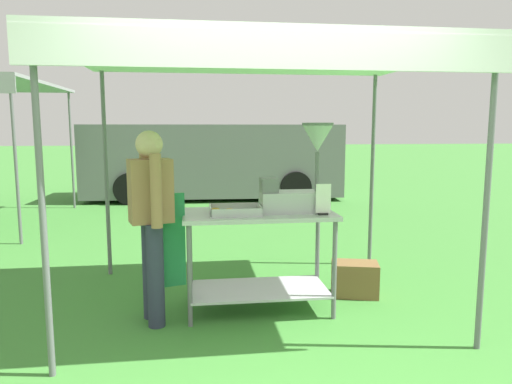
{
  "coord_description": "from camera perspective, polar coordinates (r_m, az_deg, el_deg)",
  "views": [
    {
      "loc": [
        -0.52,
        -2.69,
        1.64
      ],
      "look_at": [
        0.04,
        1.55,
        1.05
      ],
      "focal_mm": 33.09,
      "sensor_mm": 36.0,
      "label": 1
    }
  ],
  "objects": [
    {
      "name": "menu_sign",
      "position": [
        4.04,
        8.14,
        -1.15
      ],
      "size": [
        0.13,
        0.05,
        0.26
      ],
      "color": "black",
      "rests_on": "donut_cart"
    },
    {
      "name": "supply_crate",
      "position": [
        4.78,
        11.84,
        -10.25
      ],
      "size": [
        0.5,
        0.38,
        0.33
      ],
      "color": "brown",
      "rests_on": "ground"
    },
    {
      "name": "stall_canopy",
      "position": [
        4.21,
        0.19,
        15.56
      ],
      "size": [
        3.23,
        2.4,
        2.28
      ],
      "color": "slate",
      "rests_on": "ground"
    },
    {
      "name": "donut_cart",
      "position": [
        4.2,
        0.35,
        -5.97
      ],
      "size": [
        1.32,
        0.66,
        0.9
      ],
      "color": "#B7B7BC",
      "rests_on": "ground"
    },
    {
      "name": "donut_tray",
      "position": [
        4.05,
        -2.51,
        -2.39
      ],
      "size": [
        0.44,
        0.33,
        0.07
      ],
      "color": "#B7B7BC",
      "rests_on": "donut_cart"
    },
    {
      "name": "van_grey",
      "position": [
        11.07,
        -5.05,
        3.9
      ],
      "size": [
        5.81,
        2.28,
        1.69
      ],
      "color": "slate",
      "rests_on": "ground"
    },
    {
      "name": "vendor",
      "position": [
        3.98,
        -12.45,
        -2.95
      ],
      "size": [
        0.47,
        0.53,
        1.61
      ],
      "color": "#2D3347",
      "rests_on": "ground"
    },
    {
      "name": "donut_fryer",
      "position": [
        4.15,
        5.27,
        1.72
      ],
      "size": [
        0.64,
        0.28,
        0.78
      ],
      "color": "#B7B7BC",
      "rests_on": "donut_cart"
    },
    {
      "name": "ground_plane",
      "position": [
        8.86,
        -3.95,
        -2.81
      ],
      "size": [
        70.0,
        70.0,
        0.0
      ],
      "primitive_type": "plane",
      "color": "#3D7F33"
    }
  ]
}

